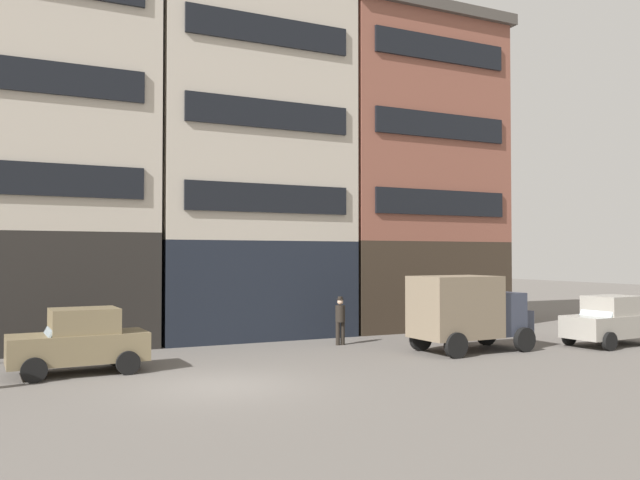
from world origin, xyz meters
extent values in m
plane|color=#605B56|center=(0.00, 0.00, 0.00)|extent=(120.00, 120.00, 0.00)
cube|color=black|center=(-4.19, 10.39, 2.07)|extent=(8.22, 6.41, 4.15)
cube|color=#B7AD9E|center=(-4.19, 10.39, 10.97)|extent=(8.22, 6.41, 13.64)
cube|color=black|center=(-4.19, 7.12, 5.85)|extent=(6.91, 0.12, 1.10)
cube|color=black|center=(-4.19, 7.12, 9.26)|extent=(6.91, 0.12, 1.10)
cube|color=black|center=(4.01, 10.39, 1.95)|extent=(7.87, 6.41, 3.90)
cube|color=#B7AD9E|center=(4.01, 10.39, 10.41)|extent=(7.87, 6.41, 13.02)
cube|color=black|center=(4.01, 7.12, 5.53)|extent=(6.61, 0.12, 1.10)
cube|color=black|center=(4.01, 7.12, 8.78)|extent=(6.61, 0.12, 1.10)
cube|color=black|center=(4.01, 7.12, 12.04)|extent=(6.61, 0.12, 1.10)
cube|color=#33281E|center=(12.09, 10.39, 1.97)|extent=(8.00, 6.41, 3.95)
cube|color=brown|center=(12.09, 10.39, 9.05)|extent=(8.00, 6.41, 10.20)
cube|color=#47423D|center=(12.09, 10.39, 14.40)|extent=(8.50, 6.91, 0.50)
cube|color=black|center=(12.09, 7.12, 5.65)|extent=(6.72, 0.12, 1.10)
cube|color=black|center=(12.09, 7.12, 9.05)|extent=(6.72, 0.12, 1.10)
cube|color=black|center=(12.09, 7.12, 12.45)|extent=(6.72, 0.12, 1.10)
cube|color=#333847|center=(10.61, 2.00, 1.27)|extent=(1.46, 1.75, 1.50)
cube|color=#333847|center=(11.31, 2.03, 0.97)|extent=(0.95, 1.48, 0.80)
cube|color=#756651|center=(8.81, 1.94, 1.57)|extent=(2.86, 2.00, 2.10)
cube|color=silver|center=(11.06, 2.02, 1.52)|extent=(0.24, 1.37, 0.64)
cylinder|color=black|center=(11.03, 2.97, 0.42)|extent=(0.85, 0.25, 0.84)
cylinder|color=black|center=(11.09, 1.07, 0.42)|extent=(0.85, 0.25, 0.84)
cylinder|color=black|center=(8.03, 2.87, 0.42)|extent=(0.85, 0.25, 0.84)
cylinder|color=black|center=(8.09, 0.97, 0.42)|extent=(0.85, 0.25, 0.84)
cube|color=#7A6B4C|center=(-3.17, 3.38, 0.73)|extent=(3.78, 1.79, 0.80)
cube|color=#7A6B4C|center=(-3.02, 3.39, 1.48)|extent=(1.87, 1.53, 0.70)
cube|color=silver|center=(-3.87, 3.34, 1.35)|extent=(0.40, 1.33, 0.56)
cylinder|color=black|center=(-4.32, 2.48, 0.33)|extent=(0.67, 0.21, 0.66)
cylinder|color=black|center=(-4.41, 4.15, 0.33)|extent=(0.67, 0.21, 0.66)
cylinder|color=black|center=(-1.93, 2.60, 0.33)|extent=(0.67, 0.21, 0.66)
cylinder|color=black|center=(-2.02, 4.28, 0.33)|extent=(0.67, 0.21, 0.66)
cube|color=gray|center=(15.07, 0.91, 0.73)|extent=(3.81, 1.88, 0.80)
cube|color=gray|center=(15.22, 0.92, 1.48)|extent=(1.90, 1.57, 0.70)
cube|color=silver|center=(14.37, 0.86, 1.35)|extent=(0.43, 1.33, 0.56)
cylinder|color=black|center=(13.94, -0.02, 0.33)|extent=(0.67, 0.23, 0.66)
cylinder|color=black|center=(13.81, 1.66, 0.33)|extent=(0.67, 0.23, 0.66)
cylinder|color=black|center=(16.20, 1.84, 0.33)|extent=(0.67, 0.23, 0.66)
cylinder|color=black|center=(6.03, 5.33, 0.42)|extent=(0.16, 0.16, 0.85)
cylinder|color=black|center=(6.23, 5.33, 0.42)|extent=(0.16, 0.16, 0.85)
cylinder|color=black|center=(6.13, 5.33, 1.16)|extent=(0.44, 0.44, 0.62)
sphere|color=tan|center=(6.13, 5.33, 1.60)|extent=(0.22, 0.22, 0.22)
cylinder|color=black|center=(6.13, 5.33, 1.70)|extent=(0.28, 0.28, 0.02)
cylinder|color=black|center=(6.13, 5.33, 1.75)|extent=(0.18, 0.18, 0.09)
camera|label=1|loc=(-4.77, -15.81, 3.32)|focal=35.84mm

